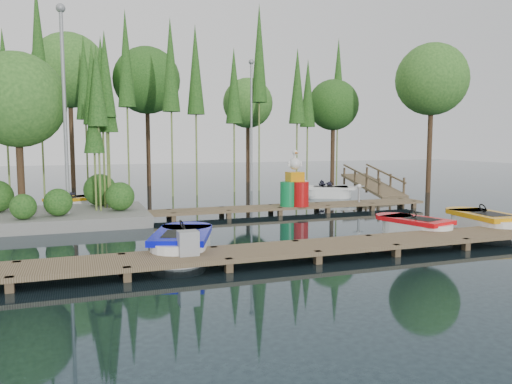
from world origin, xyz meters
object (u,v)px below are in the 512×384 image
object	(u,v)px
boat_yellow_far	(71,203)
drum_cluster	(296,189)
utility_cabinet	(188,243)
island	(41,130)
yellow_barrel	(292,195)
boat_blue	(182,245)
boat_red	(415,227)

from	to	relation	value
boat_yellow_far	drum_cluster	xyz separation A→B (m)	(8.27, -4.09, 0.69)
utility_cabinet	drum_cluster	distance (m)	8.93
island	yellow_barrel	world-z (taller)	island
island	drum_cluster	size ratio (longest dim) A/B	3.09
boat_blue	boat_yellow_far	world-z (taller)	boat_yellow_far
island	drum_cluster	xyz separation A→B (m)	(9.11, -0.95, -2.24)
utility_cabinet	yellow_barrel	size ratio (longest dim) A/B	0.65
boat_yellow_far	boat_blue	bearing A→B (deg)	-85.71
boat_yellow_far	boat_red	bearing A→B (deg)	-54.92
boat_yellow_far	utility_cabinet	xyz separation A→B (m)	(2.55, -10.93, 0.32)
drum_cluster	boat_red	bearing A→B (deg)	-74.14
boat_red	drum_cluster	bearing A→B (deg)	88.47
yellow_barrel	utility_cabinet	bearing A→B (deg)	-128.84
utility_cabinet	yellow_barrel	bearing A→B (deg)	51.16
boat_blue	utility_cabinet	world-z (taller)	boat_blue
island	utility_cabinet	size ratio (longest dim) A/B	12.40
boat_red	boat_yellow_far	bearing A→B (deg)	118.72
boat_blue	island	bearing A→B (deg)	137.64
boat_yellow_far	yellow_barrel	bearing A→B (deg)	-36.67
boat_blue	utility_cabinet	size ratio (longest dim) A/B	5.78
boat_red	drum_cluster	distance (m)	5.58
drum_cluster	utility_cabinet	bearing A→B (deg)	-129.91
drum_cluster	island	bearing A→B (deg)	174.06
boat_yellow_far	drum_cluster	distance (m)	9.25
boat_blue	boat_red	world-z (taller)	boat_blue
utility_cabinet	drum_cluster	world-z (taller)	drum_cluster
boat_blue	boat_yellow_far	xyz separation A→B (m)	(-2.66, 9.71, -0.03)
island	boat_yellow_far	bearing A→B (deg)	75.00
boat_blue	boat_red	xyz separation A→B (m)	(7.13, 0.29, -0.04)
boat_yellow_far	drum_cluster	world-z (taller)	drum_cluster
island	boat_blue	world-z (taller)	island
boat_red	utility_cabinet	world-z (taller)	utility_cabinet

